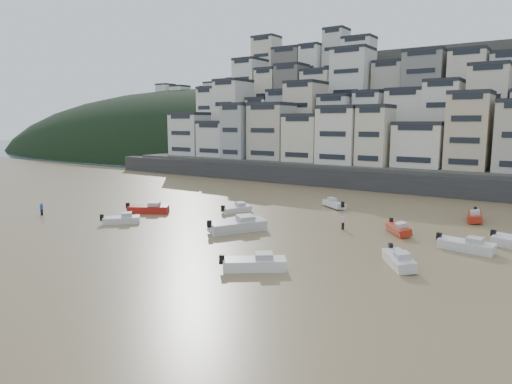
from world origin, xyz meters
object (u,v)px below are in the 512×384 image
Objects in this scene: boat_c at (238,223)px; boat_h at (334,203)px; person_pink at (343,222)px; boat_b at (399,258)px; boat_f at (237,208)px; person_blue at (42,209)px; boat_k at (148,207)px; boat_a at (254,261)px; boat_j at (121,218)px; boat_e at (398,228)px; boat_i at (475,215)px; boat_d at (466,243)px.

boat_h is (2.88, 19.75, -0.32)m from boat_c.
boat_h is at bearing 118.66° from person_pink.
boat_b reaches higher than boat_f.
boat_b is 0.75× the size of boat_c.
boat_c reaches higher than boat_f.
boat_b is at bearing 6.03° from person_blue.
boat_k is at bearing 112.50° from boat_c.
boat_a is at bearing -56.74° from boat_k.
boat_b is at bearing -46.68° from person_pink.
boat_h is 29.79m from boat_j.
person_blue is (-20.46, -16.13, 0.23)m from boat_f.
boat_a is 20.34m from boat_e.
boat_b is at bearing -67.96° from boat_c.
boat_b is 23.65m from boat_i.
boat_h is at bearing 20.53° from boat_c.
boat_a is 1.04× the size of boat_d.
boat_d is 15.25m from boat_i.
boat_a is at bearing -55.71° from boat_e.
boat_b is 0.97× the size of boat_d.
boat_c is 1.36× the size of boat_i.
boat_c is 16.60m from boat_k.
person_pink is (9.38, 7.86, -0.12)m from boat_c.
person_blue is at bearing 144.39° from boat_j.
boat_e is 2.79× the size of person_pink.
person_blue is at bearing -67.70° from boat_i.
boat_c is at bearing -96.91° from boat_e.
boat_i reaches higher than boat_h.
boat_c is at bearing -130.89° from boat_b.
boat_d is at bearing -7.47° from person_pink.
boat_a reaches higher than boat_b.
boat_d reaches higher than boat_e.
boat_b is at bearing -93.66° from boat_f.
person_blue is at bearing 148.22° from boat_f.
boat_f is at bearing 38.25° from person_blue.
boat_h is (-12.51, 10.50, 0.01)m from boat_e.
boat_d is 1.16× the size of boat_j.
boat_d is at bearing -75.62° from boat_f.
boat_h is (9.68, 10.76, 0.04)m from boat_f.
boat_h is 18.54m from boat_i.
boat_e is 1.04× the size of boat_f.
boat_k is (-35.42, 4.09, 0.08)m from boat_b.
person_blue reaches higher than boat_i.
boat_k is at bearing 78.46° from boat_h.
boat_a is 12.52m from boat_b.
boat_i is (-1.52, 15.18, -0.03)m from boat_d.
boat_i is 3.07× the size of person_blue.
boat_b is at bearing -38.37° from boat_k.
boat_b is at bearing -43.41° from boat_j.
boat_e is at bearing 34.96° from boat_a.
boat_j is at bearing -120.26° from boat_b.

